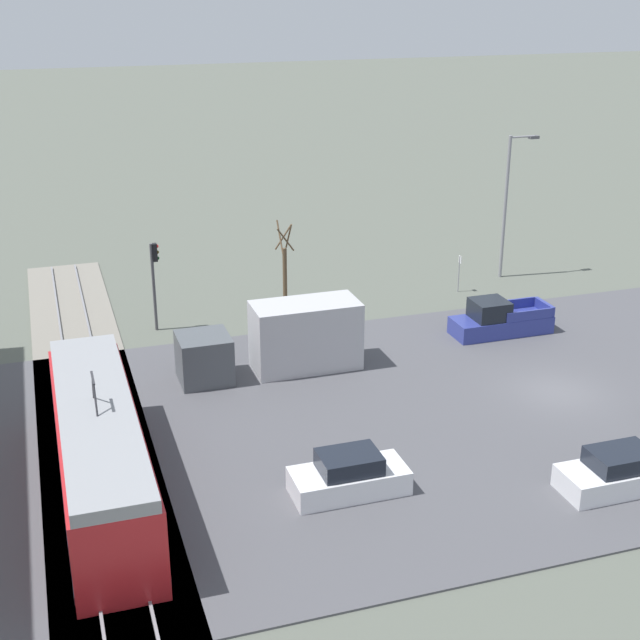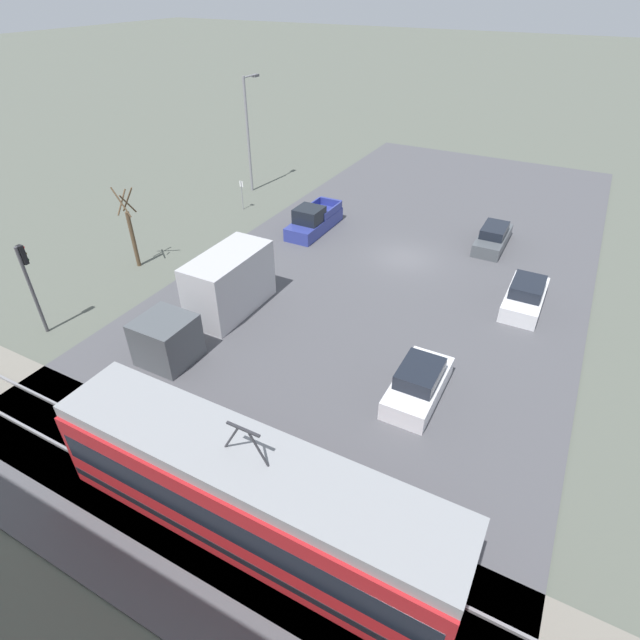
# 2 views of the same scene
# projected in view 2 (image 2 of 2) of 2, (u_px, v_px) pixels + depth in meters

# --- Properties ---
(ground_plane) EXTENTS (320.00, 320.00, 0.00)m
(ground_plane) POSITION_uv_depth(u_px,v_px,m) (405.00, 259.00, 31.87)
(ground_plane) COLOR #565B51
(road_surface) EXTENTS (21.94, 48.36, 0.08)m
(road_surface) POSITION_uv_depth(u_px,v_px,m) (405.00, 258.00, 31.84)
(road_surface) COLOR #4C4C51
(road_surface) RESTS_ON ground
(rail_bed) EXTENTS (52.31, 4.40, 0.22)m
(rail_bed) POSITION_uv_depth(u_px,v_px,m) (201.00, 499.00, 17.21)
(rail_bed) COLOR gray
(rail_bed) RESTS_ON ground
(light_rail_tram) EXTENTS (13.24, 2.82, 4.65)m
(light_rail_tram) POSITION_uv_depth(u_px,v_px,m) (251.00, 495.00, 15.33)
(light_rail_tram) COLOR #B21E23
(light_rail_tram) RESTS_ON ground
(box_truck) EXTENTS (2.40, 8.57, 3.24)m
(box_truck) POSITION_uv_depth(u_px,v_px,m) (216.00, 295.00, 25.28)
(box_truck) COLOR #4C5156
(box_truck) RESTS_ON ground
(pickup_truck) EXTENTS (1.90, 5.24, 1.89)m
(pickup_truck) POSITION_uv_depth(u_px,v_px,m) (314.00, 221.00, 34.79)
(pickup_truck) COLOR navy
(pickup_truck) RESTS_ON ground
(sedan_car_0) EXTENTS (1.71, 4.58, 1.42)m
(sedan_car_0) POSITION_uv_depth(u_px,v_px,m) (493.00, 238.00, 32.88)
(sedan_car_0) COLOR #4C5156
(sedan_car_0) RESTS_ON ground
(sedan_car_1) EXTENTS (1.88, 4.22, 1.57)m
(sedan_car_1) POSITION_uv_depth(u_px,v_px,m) (418.00, 384.00, 21.06)
(sedan_car_1) COLOR silver
(sedan_car_1) RESTS_ON ground
(sedan_car_2) EXTENTS (1.87, 4.44, 1.52)m
(sedan_car_2) POSITION_uv_depth(u_px,v_px,m) (525.00, 296.00, 26.84)
(sedan_car_2) COLOR silver
(sedan_car_2) RESTS_ON ground
(traffic_light_pole) EXTENTS (0.28, 0.47, 4.74)m
(traffic_light_pole) POSITION_uv_depth(u_px,v_px,m) (29.00, 278.00, 23.70)
(traffic_light_pole) COLOR #47474C
(traffic_light_pole) RESTS_ON ground
(street_tree) EXTENTS (1.19, 0.98, 5.03)m
(street_tree) POSITION_uv_depth(u_px,v_px,m) (131.00, 232.00, 29.84)
(street_tree) COLOR brown
(street_tree) RESTS_ON ground
(street_lamp_near_crossing) EXTENTS (0.36, 1.95, 8.75)m
(street_lamp_near_crossing) POSITION_uv_depth(u_px,v_px,m) (249.00, 128.00, 39.25)
(street_lamp_near_crossing) COLOR gray
(street_lamp_near_crossing) RESTS_ON ground
(no_parking_sign) EXTENTS (0.32, 0.08, 2.21)m
(no_parking_sign) POSITION_uv_depth(u_px,v_px,m) (242.00, 192.00, 37.82)
(no_parking_sign) COLOR gray
(no_parking_sign) RESTS_ON ground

